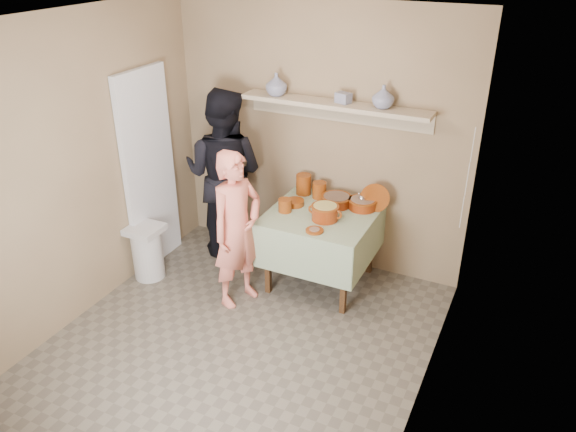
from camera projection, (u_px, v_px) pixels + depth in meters
The scene contains 22 objects.
ground at pixel (233, 351), 4.65m from camera, with size 3.50×3.50×0.00m, color #625A4D.
tile_panel at pixel (149, 171), 5.52m from camera, with size 0.06×0.70×2.00m, color silver.
plate_stack_a at pixel (304, 184), 5.57m from camera, with size 0.15×0.15×0.20m, color #712C09.
plate_stack_b at pixel (319, 190), 5.50m from camera, with size 0.14×0.14×0.16m, color #712C09.
bowl_stack at pixel (285, 205), 5.23m from camera, with size 0.13×0.13×0.13m, color #712C09.
empty_bowl at pixel (295, 203), 5.37m from camera, with size 0.18×0.18×0.05m, color #712C09.
propped_lid at pixel (375, 198), 5.24m from camera, with size 0.27×0.27×0.02m, color #712C09.
vase_right at pixel (383, 97), 4.89m from camera, with size 0.19×0.19×0.20m, color navy.
vase_left at pixel (276, 84), 5.26m from camera, with size 0.20×0.20×0.21m, color navy.
ceramic_box at pixel (343, 98), 5.05m from camera, with size 0.13×0.09×0.09m, color navy.
person_cook at pixel (237, 230), 4.99m from camera, with size 0.54×0.35×1.48m, color #EF7967.
person_helper at pixel (224, 174), 5.73m from camera, with size 0.87×0.67×1.78m, color black.
room_shell at pixel (222, 172), 3.92m from camera, with size 3.04×3.54×2.62m.
serving_table at pixel (322, 224), 5.29m from camera, with size 0.97×0.97×0.76m.
cazuela_meat_a at pixel (336, 200), 5.35m from camera, with size 0.30×0.30×0.10m.
cazuela_meat_b at pixel (363, 203), 5.29m from camera, with size 0.28×0.28×0.10m.
ladle at pixel (362, 198), 5.26m from camera, with size 0.08×0.26×0.19m.
cazuela_rice at pixel (325, 211), 5.08m from camera, with size 0.33×0.25×0.14m.
front_plate at pixel (315, 230), 4.91m from camera, with size 0.16×0.16×0.03m.
wall_shelf at pixel (335, 107), 5.14m from camera, with size 1.80×0.25×0.21m.
trash_bin at pixel (147, 251), 5.54m from camera, with size 0.32×0.32×0.56m.
electrical_cord at pixel (467, 179), 4.70m from camera, with size 0.01×0.05×0.90m.
Camera 1 is at (1.98, -3.08, 3.11)m, focal length 35.00 mm.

